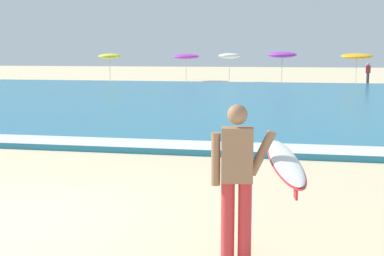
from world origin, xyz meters
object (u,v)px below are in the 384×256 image
(surfer_with_board, at_px, (259,169))
(beach_umbrella_3, at_px, (282,55))
(beachgoer_near_row_left, at_px, (368,73))
(beach_umbrella_1, at_px, (186,56))
(beach_umbrella_4, at_px, (357,56))
(beach_umbrella_2, at_px, (229,56))
(beach_umbrella_0, at_px, (110,56))

(surfer_with_board, height_order, beach_umbrella_3, beach_umbrella_3)
(beachgoer_near_row_left, bearing_deg, beach_umbrella_1, 167.22)
(beach_umbrella_1, height_order, beach_umbrella_4, beach_umbrella_4)
(beach_umbrella_2, xyz_separation_m, beachgoer_near_row_left, (10.21, -2.03, -1.18))
(surfer_with_board, xyz_separation_m, beach_umbrella_1, (-8.74, 37.39, 0.94))
(beach_umbrella_4, bearing_deg, beach_umbrella_2, 177.44)
(beach_umbrella_1, bearing_deg, beach_umbrella_3, -16.55)
(beach_umbrella_4, height_order, beachgoer_near_row_left, beach_umbrella_4)
(beachgoer_near_row_left, bearing_deg, beach_umbrella_2, 168.76)
(beach_umbrella_0, relative_size, beach_umbrella_3, 0.93)
(beach_umbrella_0, bearing_deg, beach_umbrella_3, 0.13)
(beachgoer_near_row_left, bearing_deg, beach_umbrella_3, 172.24)
(beach_umbrella_1, bearing_deg, beach_umbrella_0, -157.62)
(beach_umbrella_3, bearing_deg, surfer_with_board, -88.52)
(surfer_with_board, height_order, beach_umbrella_2, beach_umbrella_2)
(beachgoer_near_row_left, bearing_deg, beach_umbrella_0, 177.67)
(beach_umbrella_0, relative_size, beach_umbrella_4, 0.97)
(beach_umbrella_0, distance_m, beach_umbrella_2, 9.52)
(surfer_with_board, bearing_deg, beach_umbrella_4, 82.81)
(beach_umbrella_0, relative_size, beachgoer_near_row_left, 1.42)
(beach_umbrella_0, relative_size, beach_umbrella_1, 1.01)
(beach_umbrella_0, height_order, beach_umbrella_2, beach_umbrella_2)
(beach_umbrella_3, bearing_deg, beach_umbrella_0, -179.87)
(beach_umbrella_4, bearing_deg, beachgoer_near_row_left, -67.62)
(surfer_with_board, distance_m, beach_umbrella_4, 36.13)
(beach_umbrella_2, bearing_deg, beach_umbrella_1, 163.09)
(surfer_with_board, distance_m, beach_umbrella_2, 36.62)
(beachgoer_near_row_left, bearing_deg, beach_umbrella_4, 112.38)
(beach_umbrella_0, xyz_separation_m, beach_umbrella_4, (18.99, 0.80, 0.02))
(beach_umbrella_2, height_order, beach_umbrella_4, beach_umbrella_4)
(surfer_with_board, height_order, beach_umbrella_0, beach_umbrella_0)
(beach_umbrella_1, distance_m, beach_umbrella_3, 8.17)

